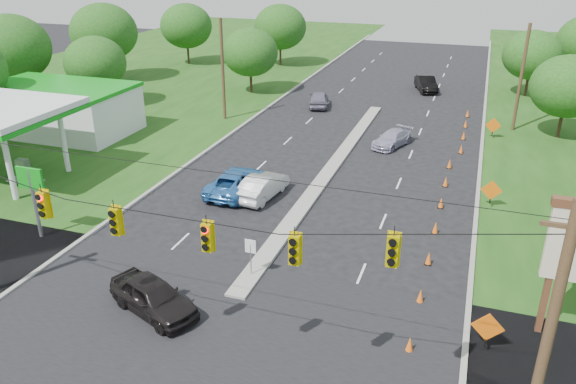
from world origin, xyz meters
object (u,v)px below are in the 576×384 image
at_px(gas_station, 48,108).
at_px(white_sedan, 262,186).
at_px(blue_pickup, 236,182).
at_px(black_sedan, 153,297).

bearing_deg(gas_station, white_sedan, -14.41).
relative_size(white_sedan, blue_pickup, 0.84).
distance_m(gas_station, blue_pickup, 19.65).
height_order(gas_station, black_sedan, gas_station).
distance_m(gas_station, white_sedan, 21.50).
xyz_separation_m(black_sedan, white_sedan, (0.06, 12.89, -0.02)).
xyz_separation_m(gas_station, blue_pickup, (18.87, -5.19, -1.81)).
bearing_deg(blue_pickup, white_sedan, 176.75).
distance_m(black_sedan, white_sedan, 12.89).
bearing_deg(gas_station, blue_pickup, -15.39).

